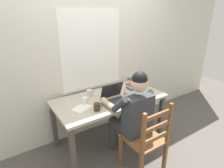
{
  "coord_description": "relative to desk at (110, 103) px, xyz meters",
  "views": [
    {
      "loc": [
        -1.29,
        -2.01,
        1.87
      ],
      "look_at": [
        0.01,
        -0.05,
        0.95
      ],
      "focal_mm": 30.21,
      "sensor_mm": 36.0,
      "label": 1
    }
  ],
  "objects": [
    {
      "name": "seated_person",
      "position": [
        0.03,
        -0.46,
        0.05
      ],
      "size": [
        0.5,
        0.6,
        1.25
      ],
      "color": "#33383D",
      "rests_on": "ground"
    },
    {
      "name": "paper_pile_back_corner",
      "position": [
        -0.46,
        -0.07,
        0.09
      ],
      "size": [
        0.28,
        0.24,
        0.01
      ],
      "primitive_type": "cube",
      "rotation": [
        0.0,
        0.0,
        0.4
      ],
      "color": "white",
      "rests_on": "desk"
    },
    {
      "name": "paper_pile_near_laptop",
      "position": [
        0.61,
        0.04,
        0.09
      ],
      "size": [
        0.2,
        0.16,
        0.01
      ],
      "primitive_type": "cube",
      "rotation": [
        0.0,
        0.0,
        0.04
      ],
      "color": "white",
      "rests_on": "desk"
    },
    {
      "name": "laptop",
      "position": [
        0.01,
        -0.13,
        0.14
      ],
      "size": [
        0.33,
        0.3,
        0.23
      ],
      "color": "#232328",
      "rests_on": "desk"
    },
    {
      "name": "ground_plane",
      "position": [
        0.0,
        0.0,
        -0.64
      ],
      "size": [
        8.0,
        8.0,
        0.0
      ],
      "primitive_type": "plane",
      "color": "#56514C"
    },
    {
      "name": "desk",
      "position": [
        0.0,
        0.0,
        0.0
      ],
      "size": [
        1.54,
        0.77,
        0.73
      ],
      "color": "#BCB29E",
      "rests_on": "ground"
    },
    {
      "name": "coffee_mug_white",
      "position": [
        -0.21,
        0.19,
        0.14
      ],
      "size": [
        0.12,
        0.08,
        0.1
      ],
      "color": "silver",
      "rests_on": "desk"
    },
    {
      "name": "wooden_chair",
      "position": [
        0.03,
        -0.74,
        -0.17
      ],
      "size": [
        0.42,
        0.42,
        0.95
      ],
      "color": "brown",
      "rests_on": "ground"
    },
    {
      "name": "computer_mouse",
      "position": [
        0.3,
        -0.2,
        0.1
      ],
      "size": [
        0.06,
        0.1,
        0.03
      ],
      "primitive_type": "ellipsoid",
      "color": "black",
      "rests_on": "desk"
    },
    {
      "name": "landscape_photo_print",
      "position": [
        0.06,
        0.16,
        0.09
      ],
      "size": [
        0.14,
        0.1,
        0.0
      ],
      "primitive_type": "cube",
      "rotation": [
        0.0,
        0.0,
        -0.12
      ],
      "color": "gold",
      "rests_on": "desk"
    },
    {
      "name": "book_stack_main",
      "position": [
        0.49,
        0.08,
        0.13
      ],
      "size": [
        0.21,
        0.17,
        0.08
      ],
      "color": "#2D5B9E",
      "rests_on": "desk"
    },
    {
      "name": "coffee_mug_spare",
      "position": [
        -0.37,
        0.02,
        0.13
      ],
      "size": [
        0.12,
        0.08,
        0.09
      ],
      "color": "white",
      "rests_on": "desk"
    },
    {
      "name": "back_wall",
      "position": [
        -0.0,
        0.47,
        0.66
      ],
      "size": [
        6.0,
        0.08,
        2.6
      ],
      "color": "silver",
      "rests_on": "ground"
    },
    {
      "name": "coffee_mug_dark",
      "position": [
        -0.32,
        -0.21,
        0.13
      ],
      "size": [
        0.12,
        0.08,
        0.09
      ],
      "color": "#38281E",
      "rests_on": "desk"
    }
  ]
}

